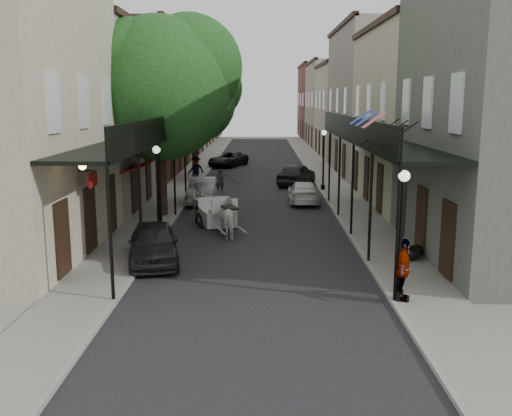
{
  "coord_description": "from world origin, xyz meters",
  "views": [
    {
      "loc": [
        0.2,
        -17.41,
        5.74
      ],
      "look_at": [
        0.01,
        4.11,
        1.6
      ],
      "focal_mm": 40.0,
      "sensor_mm": 36.0,
      "label": 1
    }
  ],
  "objects_px": {
    "lamppost_right_near": "(401,234)",
    "carriage": "(215,202)",
    "car_left_near": "(153,243)",
    "car_left_far": "(228,159)",
    "car_right_far": "(297,174)",
    "tree_near": "(168,82)",
    "tree_far": "(199,97)",
    "lamppost_left": "(158,189)",
    "pedestrian_walking": "(199,198)",
    "pedestrian_sidewalk_left": "(196,169)",
    "horse": "(230,218)",
    "car_right_near": "(304,192)",
    "car_left_mid": "(203,191)",
    "lamppost_right_far": "(324,159)",
    "pedestrian_sidewalk_right": "(403,270)"
  },
  "relations": [
    {
      "from": "lamppost_left",
      "to": "carriage",
      "type": "bearing_deg",
      "value": 47.6
    },
    {
      "from": "car_left_near",
      "to": "lamppost_right_near",
      "type": "bearing_deg",
      "value": -38.9
    },
    {
      "from": "car_right_near",
      "to": "lamppost_right_far",
      "type": "bearing_deg",
      "value": -109.12
    },
    {
      "from": "lamppost_left",
      "to": "pedestrian_sidewalk_left",
      "type": "distance_m",
      "value": 14.93
    },
    {
      "from": "tree_far",
      "to": "car_right_near",
      "type": "xyz_separation_m",
      "value": [
        6.85,
        -10.18,
        -5.24
      ]
    },
    {
      "from": "lamppost_right_far",
      "to": "pedestrian_sidewalk_left",
      "type": "height_order",
      "value": "lamppost_right_far"
    },
    {
      "from": "lamppost_left",
      "to": "pedestrian_walking",
      "type": "relative_size",
      "value": 2.15
    },
    {
      "from": "pedestrian_sidewalk_right",
      "to": "car_right_near",
      "type": "xyz_separation_m",
      "value": [
        -1.6,
        16.0,
        -0.42
      ]
    },
    {
      "from": "tree_near",
      "to": "lamppost_left",
      "type": "bearing_deg",
      "value": -88.66
    },
    {
      "from": "car_left_near",
      "to": "car_left_far",
      "type": "distance_m",
      "value": 29.13
    },
    {
      "from": "tree_far",
      "to": "tree_near",
      "type": "bearing_deg",
      "value": -89.81
    },
    {
      "from": "pedestrian_sidewalk_left",
      "to": "car_right_far",
      "type": "relative_size",
      "value": 0.41
    },
    {
      "from": "pedestrian_walking",
      "to": "pedestrian_sidewalk_left",
      "type": "bearing_deg",
      "value": 78.03
    },
    {
      "from": "lamppost_left",
      "to": "carriage",
      "type": "xyz_separation_m",
      "value": [
        2.18,
        2.39,
        -0.99
      ]
    },
    {
      "from": "pedestrian_walking",
      "to": "pedestrian_sidewalk_right",
      "type": "xyz_separation_m",
      "value": [
        7.1,
        -12.54,
        0.15
      ]
    },
    {
      "from": "lamppost_right_near",
      "to": "car_right_far",
      "type": "relative_size",
      "value": 0.84
    },
    {
      "from": "car_left_mid",
      "to": "pedestrian_sidewalk_left",
      "type": "bearing_deg",
      "value": 101.44
    },
    {
      "from": "lamppost_right_far",
      "to": "horse",
      "type": "height_order",
      "value": "lamppost_right_far"
    },
    {
      "from": "pedestrian_sidewalk_right",
      "to": "car_left_near",
      "type": "height_order",
      "value": "pedestrian_sidewalk_right"
    },
    {
      "from": "tree_near",
      "to": "horse",
      "type": "xyz_separation_m",
      "value": [
        3.11,
        -4.18,
        -5.68
      ]
    },
    {
      "from": "horse",
      "to": "car_right_far",
      "type": "height_order",
      "value": "horse"
    },
    {
      "from": "pedestrian_sidewalk_left",
      "to": "car_left_far",
      "type": "relative_size",
      "value": 0.4
    },
    {
      "from": "horse",
      "to": "car_right_near",
      "type": "relative_size",
      "value": 0.47
    },
    {
      "from": "lamppost_right_near",
      "to": "carriage",
      "type": "relative_size",
      "value": 1.36
    },
    {
      "from": "car_left_mid",
      "to": "pedestrian_sidewalk_right",
      "type": "bearing_deg",
      "value": -63.97
    },
    {
      "from": "pedestrian_sidewalk_right",
      "to": "car_left_mid",
      "type": "bearing_deg",
      "value": 40.36
    },
    {
      "from": "lamppost_left",
      "to": "pedestrian_walking",
      "type": "xyz_separation_m",
      "value": [
        1.2,
        4.54,
        -1.19
      ]
    },
    {
      "from": "tree_far",
      "to": "lamppost_left",
      "type": "relative_size",
      "value": 2.32
    },
    {
      "from": "lamppost_right_near",
      "to": "pedestrian_sidewalk_left",
      "type": "bearing_deg",
      "value": 109.93
    },
    {
      "from": "car_left_near",
      "to": "car_right_far",
      "type": "xyz_separation_m",
      "value": [
        6.2,
        18.46,
        0.03
      ]
    },
    {
      "from": "tree_near",
      "to": "car_left_near",
      "type": "xyz_separation_m",
      "value": [
        0.6,
        -8.07,
        -5.77
      ]
    },
    {
      "from": "lamppost_left",
      "to": "car_right_near",
      "type": "bearing_deg",
      "value": 50.05
    },
    {
      "from": "tree_near",
      "to": "car_left_mid",
      "type": "xyz_separation_m",
      "value": [
        1.18,
        3.82,
        -5.8
      ]
    },
    {
      "from": "pedestrian_sidewalk_left",
      "to": "car_left_far",
      "type": "height_order",
      "value": "pedestrian_sidewalk_left"
    },
    {
      "from": "pedestrian_sidewalk_right",
      "to": "pedestrian_sidewalk_left",
      "type": "bearing_deg",
      "value": 36.21
    },
    {
      "from": "carriage",
      "to": "car_left_far",
      "type": "height_order",
      "value": "carriage"
    },
    {
      "from": "pedestrian_sidewalk_right",
      "to": "car_right_near",
      "type": "bearing_deg",
      "value": 21.77
    },
    {
      "from": "pedestrian_walking",
      "to": "car_left_far",
      "type": "distance_m",
      "value": 20.69
    },
    {
      "from": "car_left_mid",
      "to": "car_left_near",
      "type": "bearing_deg",
      "value": -91.04
    },
    {
      "from": "tree_near",
      "to": "tree_far",
      "type": "relative_size",
      "value": 1.12
    },
    {
      "from": "tree_near",
      "to": "tree_far",
      "type": "distance_m",
      "value": 14.02
    },
    {
      "from": "carriage",
      "to": "car_right_far",
      "type": "xyz_separation_m",
      "value": [
        4.52,
        12.18,
        -0.31
      ]
    },
    {
      "from": "tree_far",
      "to": "pedestrian_sidewalk_left",
      "type": "relative_size",
      "value": 4.73
    },
    {
      "from": "lamppost_right_near",
      "to": "car_left_mid",
      "type": "xyz_separation_m",
      "value": [
        -7.12,
        16.0,
        -1.36
      ]
    },
    {
      "from": "pedestrian_sidewalk_right",
      "to": "car_left_mid",
      "type": "xyz_separation_m",
      "value": [
        -7.22,
        16.0,
        -0.33
      ]
    },
    {
      "from": "lamppost_right_near",
      "to": "lamppost_right_far",
      "type": "bearing_deg",
      "value": 90.0
    },
    {
      "from": "lamppost_right_far",
      "to": "carriage",
      "type": "bearing_deg",
      "value": -122.05
    },
    {
      "from": "lamppost_right_near",
      "to": "car_left_mid",
      "type": "bearing_deg",
      "value": 114.0
    },
    {
      "from": "lamppost_left",
      "to": "pedestrian_walking",
      "type": "height_order",
      "value": "lamppost_left"
    },
    {
      "from": "lamppost_left",
      "to": "car_left_near",
      "type": "xyz_separation_m",
      "value": [
        0.5,
        -3.89,
        -1.34
      ]
    }
  ]
}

